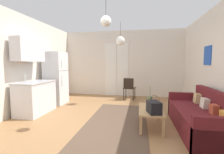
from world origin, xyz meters
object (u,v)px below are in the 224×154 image
Objects in this scene: handbag at (154,107)px; pendant_lamp_near at (106,21)px; coffee_table at (151,111)px; bamboo_vase at (150,102)px; accent_chair at (129,87)px; couch at (202,118)px; pendant_lamp_far at (120,41)px; refrigerator at (56,78)px.

pendant_lamp_near is (-0.97, 0.04, 1.71)m from handbag.
coffee_table is 0.35m from handbag.
bamboo_vase reaches higher than accent_chair.
couch is 1.08m from bamboo_vase.
pendant_lamp_far is (-0.89, 1.68, 1.61)m from bamboo_vase.
accent_chair is 1.08× the size of pendant_lamp_far.
couch is at bearing 14.63° from handbag.
couch is 3.02m from accent_chair.
handbag is 0.49× the size of pendant_lamp_far.
coffee_table is at bearing 97.82° from handbag.
accent_chair is (2.42, 1.04, -0.40)m from refrigerator.
pendant_lamp_near reaches higher than coffee_table.
pendant_lamp_near is (-1.96, -0.22, 1.96)m from couch.
pendant_lamp_far is at bearing 9.87° from refrigerator.
handbag is (-0.98, -0.26, 0.25)m from couch.
refrigerator reaches higher than couch.
refrigerator is at bearing 31.61° from accent_chair.
refrigerator reaches higher than coffee_table.
pendant_lamp_near is (2.13, -1.68, 1.35)m from refrigerator.
handbag is at bearing -2.26° from pendant_lamp_near.
couch is at bearing -43.71° from pendant_lamp_far.
handbag is 2.81m from pendant_lamp_far.
coffee_table is 3.42m from refrigerator.
couch is at bearing -8.94° from bamboo_vase.
refrigerator is 2.83× the size of pendant_lamp_near.
handbag is at bearing -65.79° from pendant_lamp_far.
pendant_lamp_far is at bearing 117.92° from bamboo_vase.
refrigerator is at bearing 151.02° from handbag.
handbag is (0.04, -0.30, 0.18)m from coffee_table.
accent_chair is at bearing 68.63° from pendant_lamp_far.
accent_chair is 3.25m from pendant_lamp_near.
pendant_lamp_near is at bearing -173.65° from couch.
pendant_lamp_near is at bearing -38.26° from refrigerator.
bamboo_vase reaches higher than coffee_table.
bamboo_vase is (-1.04, 0.16, 0.25)m from couch.
pendant_lamp_far is (-0.90, 1.80, 1.78)m from coffee_table.
accent_chair is (-0.68, 2.76, -0.05)m from handbag.
couch is 2.60× the size of pendant_lamp_far.
accent_chair is at bearing 23.21° from refrigerator.
bamboo_vase reaches higher than couch.
handbag is at bearing 112.32° from accent_chair.
refrigerator is 3.04m from pendant_lamp_near.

